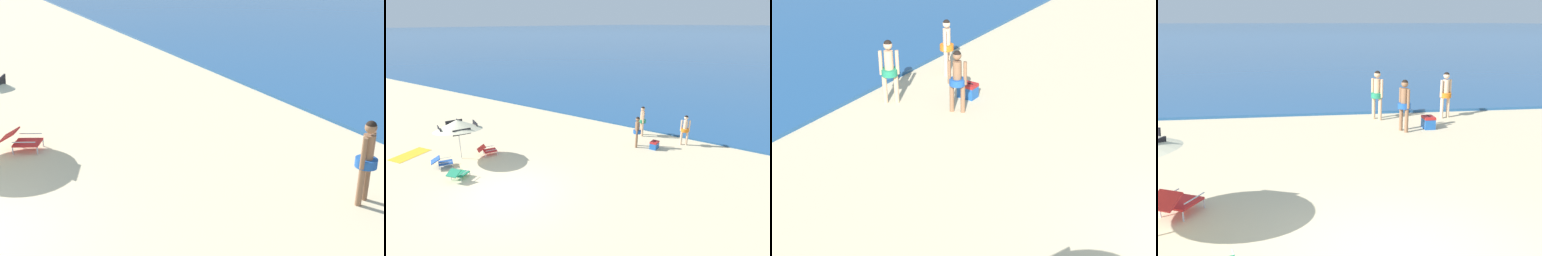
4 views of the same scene
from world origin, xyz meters
TOP-DOWN VIEW (x-y plane):
  - ground_plane at (0.00, 0.00)m, footprint 800.00×800.00m
  - beach_umbrella_striped_main at (-4.22, 1.02)m, footprint 3.11×3.10m
  - lounge_chair_under_umbrella at (-3.53, 2.01)m, footprint 0.87×1.03m
  - lounge_chair_beside_umbrella at (-4.09, -0.07)m, footprint 0.90×1.03m
  - lounge_chair_facing_sea at (-2.50, -0.36)m, footprint 0.75×0.99m
  - person_standing_near_shore at (2.04, 7.24)m, footprint 0.40×0.46m
  - person_standing_beside at (1.55, 9.00)m, footprint 0.42×0.43m
  - person_wading_in at (4.01, 8.92)m, footprint 0.46×0.40m
  - cooler_box at (2.94, 7.50)m, footprint 0.35×0.50m
  - beach_towel at (-6.67, -0.21)m, footprint 1.20×1.93m

SIDE VIEW (x-z plane):
  - ground_plane at x=0.00m, z-range 0.00..0.00m
  - beach_towel at x=-6.67m, z-range 0.00..0.01m
  - cooler_box at x=2.94m, z-range -0.01..0.42m
  - lounge_chair_under_umbrella at x=-3.53m, z-range 0.01..0.53m
  - lounge_chair_beside_umbrella at x=-4.09m, z-range 0.01..0.53m
  - lounge_chair_facing_sea at x=-2.50m, z-range 0.02..0.53m
  - person_standing_near_shore at x=2.04m, z-range 0.13..1.76m
  - person_wading_in at x=4.01m, z-range 0.13..1.77m
  - person_standing_beside at x=1.55m, z-range 0.14..1.86m
  - beach_umbrella_striped_main at x=-4.22m, z-range 0.65..2.74m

